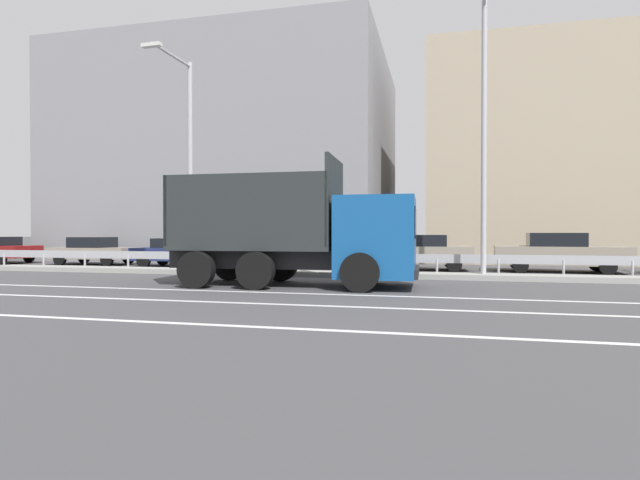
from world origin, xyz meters
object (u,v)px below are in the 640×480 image
object	(u,v)px
street_lamp_2	(484,125)
church_tower	(459,186)
parked_car_4	(423,252)
median_road_sign	(220,236)
parked_car_5	(559,252)
dump_truck	(324,241)
street_lamp_1	(187,154)
parked_car_3	(307,252)
parked_car_2	(177,252)
parked_car_1	(94,251)

from	to	relation	value
street_lamp_2	church_tower	bearing A→B (deg)	90.10
parked_car_4	median_road_sign	bearing A→B (deg)	114.47
parked_car_5	church_tower	distance (m)	17.93
parked_car_4	parked_car_5	size ratio (longest dim) A/B	0.82
street_lamp_2	parked_car_4	distance (m)	6.14
dump_truck	church_tower	bearing A→B (deg)	167.69
street_lamp_1	parked_car_5	size ratio (longest dim) A/B	1.62
parked_car_3	parked_car_5	xyz separation A→B (m)	(10.21, 0.25, 0.05)
parked_car_2	parked_car_5	world-z (taller)	parked_car_5
parked_car_2	church_tower	xyz separation A→B (m)	(13.12, 17.71, 4.37)
parked_car_5	church_tower	world-z (taller)	church_tower
median_road_sign	parked_car_1	distance (m)	9.25
median_road_sign	parked_car_4	xyz separation A→B (m)	(7.36, 3.76, -0.70)
parked_car_2	dump_truck	bearing A→B (deg)	48.48
parked_car_2	parked_car_3	xyz separation A→B (m)	(6.11, 0.34, 0.05)
parked_car_1	parked_car_3	world-z (taller)	parked_car_3
dump_truck	median_road_sign	world-z (taller)	dump_truck
parked_car_3	dump_truck	bearing A→B (deg)	-165.67
parked_car_4	parked_car_5	distance (m)	5.27
dump_truck	median_road_sign	bearing A→B (deg)	-126.20
parked_car_1	church_tower	size ratio (longest dim) A/B	0.37
parked_car_1	parked_car_4	size ratio (longest dim) A/B	1.02
median_road_sign	church_tower	bearing A→B (deg)	65.87
street_lamp_1	parked_car_2	distance (m)	5.80
parked_car_4	parked_car_5	bearing A→B (deg)	-90.73
street_lamp_2	parked_car_2	bearing A→B (deg)	165.75
median_road_sign	church_tower	distance (m)	23.34
dump_truck	parked_car_1	world-z (taller)	dump_truck
median_road_sign	parked_car_4	size ratio (longest dim) A/B	0.65
street_lamp_1	median_road_sign	bearing A→B (deg)	9.67
parked_car_5	church_tower	size ratio (longest dim) A/B	0.44
median_road_sign	church_tower	size ratio (longest dim) A/B	0.24
parked_car_2	parked_car_5	xyz separation A→B (m)	(16.32, 0.59, 0.10)
parked_car_2	parked_car_5	distance (m)	16.33
parked_car_5	church_tower	bearing A→B (deg)	-165.29
parked_car_3	church_tower	bearing A→B (deg)	-26.23
dump_truck	parked_car_3	xyz separation A→B (m)	(-2.35, 6.99, -0.60)
dump_truck	parked_car_3	size ratio (longest dim) A/B	1.48
median_road_sign	street_lamp_2	world-z (taller)	street_lamp_2
street_lamp_2	parked_car_3	distance (m)	9.08
street_lamp_2	dump_truck	bearing A→B (deg)	-144.83
median_road_sign	parked_car_1	world-z (taller)	median_road_sign
street_lamp_2	parked_car_4	xyz separation A→B (m)	(-2.10, 3.76, -4.38)
dump_truck	parked_car_5	bearing A→B (deg)	131.15
dump_truck	parked_car_4	xyz separation A→B (m)	(2.59, 7.06, -0.58)
parked_car_2	church_tower	distance (m)	22.47
median_road_sign	parked_car_1	xyz separation A→B (m)	(-8.41, 3.78, -0.76)
median_road_sign	church_tower	world-z (taller)	church_tower
parked_car_1	median_road_sign	bearing A→B (deg)	64.65
parked_car_3	parked_car_2	bearing A→B (deg)	88.93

